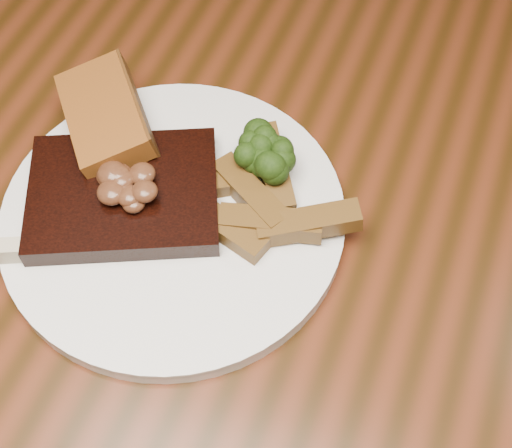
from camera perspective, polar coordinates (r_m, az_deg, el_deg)
The scene contains 9 objects.
dining_table at distance 0.69m, azimuth -1.70°, elevation -5.34°, with size 1.60×0.90×0.75m.
chair_far at distance 1.14m, azimuth 13.77°, elevation 12.14°, with size 0.50×0.50×0.88m.
plate at distance 0.61m, azimuth -6.59°, elevation 0.51°, with size 0.29×0.29×0.01m, color white.
steak at distance 0.61m, azimuth -10.51°, elevation 2.25°, with size 0.16×0.12×0.02m, color black.
steak_bone at distance 0.59m, azimuth -12.83°, elevation -1.93°, with size 0.15×0.01×0.02m, color #B8AD8F.
mushroom_pile at distance 0.59m, azimuth -10.76°, elevation 3.72°, with size 0.07×0.07×0.03m, color #542F1A, non-canonical shape.
garlic_bread at distance 0.66m, azimuth -11.75°, elevation 7.35°, with size 0.11×0.06×0.02m, color brown.
potato_wedges at distance 0.59m, azimuth -0.63°, elevation 1.06°, with size 0.11×0.11×0.02m, color brown, non-canonical shape.
broccoli_cluster at distance 0.61m, azimuth 1.55°, elevation 5.14°, with size 0.07×0.07×0.04m, color #213A0D, non-canonical shape.
Camera 1 is at (0.13, -0.28, 1.27)m, focal length 50.00 mm.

